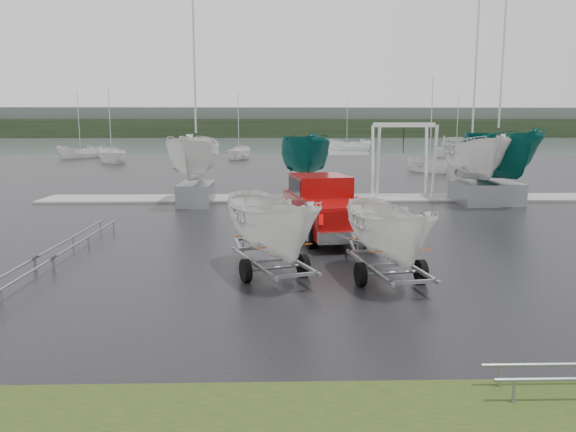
% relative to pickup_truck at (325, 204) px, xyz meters
% --- Properties ---
extents(ground_plane, '(120.00, 120.00, 0.00)m').
position_rel_pickup_truck_xyz_m(ground_plane, '(0.76, -3.21, -1.10)').
color(ground_plane, black).
rests_on(ground_plane, ground).
extents(lake, '(300.00, 300.00, 0.00)m').
position_rel_pickup_truck_xyz_m(lake, '(0.76, 96.79, -1.11)').
color(lake, slate).
rests_on(lake, ground).
extents(dock, '(30.00, 3.00, 0.12)m').
position_rel_pickup_truck_xyz_m(dock, '(0.76, 9.79, -1.05)').
color(dock, gray).
rests_on(dock, ground).
extents(treeline, '(300.00, 8.00, 6.00)m').
position_rel_pickup_truck_xyz_m(treeline, '(0.76, 166.79, 1.90)').
color(treeline, black).
rests_on(treeline, ground).
extents(far_hill, '(300.00, 6.00, 10.00)m').
position_rel_pickup_truck_xyz_m(far_hill, '(0.76, 174.79, 3.90)').
color(far_hill, '#4C5651').
rests_on(far_hill, ground).
extents(pickup_truck, '(3.10, 6.59, 2.11)m').
position_rel_pickup_truck_xyz_m(pickup_truck, '(0.00, 0.00, 0.00)').
color(pickup_truck, maroon).
rests_on(pickup_truck, ground).
extents(trailer_hitched, '(1.87, 3.74, 4.71)m').
position_rel_pickup_truck_xyz_m(trailer_hitched, '(1.03, -6.61, 1.46)').
color(trailer_hitched, gray).
rests_on(trailer_hitched, ground).
extents(trailer_parked, '(2.36, 3.79, 5.11)m').
position_rel_pickup_truck_xyz_m(trailer_parked, '(-1.93, -6.04, 1.67)').
color(trailer_parked, gray).
rests_on(trailer_parked, ground).
extents(boat_hoist, '(3.30, 2.18, 4.12)m').
position_rel_pickup_truck_xyz_m(boat_hoist, '(5.13, 9.79, 1.57)').
color(boat_hoist, silver).
rests_on(boat_hoist, ground).
extents(keelboat_0, '(2.42, 3.20, 10.59)m').
position_rel_pickup_truck_xyz_m(keelboat_0, '(-5.78, 7.79, 2.75)').
color(keelboat_0, gray).
rests_on(keelboat_0, ground).
extents(keelboat_1, '(2.46, 3.20, 7.64)m').
position_rel_pickup_truck_xyz_m(keelboat_1, '(-0.25, 7.99, 2.81)').
color(keelboat_1, gray).
rests_on(keelboat_1, ground).
extents(keelboat_2, '(2.43, 3.20, 10.60)m').
position_rel_pickup_truck_xyz_m(keelboat_2, '(8.32, 7.79, 2.76)').
color(keelboat_2, gray).
rests_on(keelboat_2, ground).
extents(keelboat_3, '(2.68, 3.20, 10.85)m').
position_rel_pickup_truck_xyz_m(keelboat_3, '(9.79, 8.09, 3.16)').
color(keelboat_3, gray).
rests_on(keelboat_3, ground).
extents(mast_rack_0, '(0.56, 6.50, 0.06)m').
position_rel_pickup_truck_xyz_m(mast_rack_0, '(-8.24, -2.21, -0.75)').
color(mast_rack_0, gray).
rests_on(mast_rack_0, ground).
extents(moored_boat_0, '(3.40, 3.43, 11.36)m').
position_rel_pickup_truck_xyz_m(moored_boat_0, '(-19.42, 41.19, -1.09)').
color(moored_boat_0, silver).
rests_on(moored_boat_0, ground).
extents(moored_boat_1, '(2.66, 2.71, 11.13)m').
position_rel_pickup_truck_xyz_m(moored_boat_1, '(-5.96, 47.25, -1.09)').
color(moored_boat_1, silver).
rests_on(moored_boat_1, ground).
extents(moored_boat_2, '(2.69, 2.72, 10.73)m').
position_rel_pickup_truck_xyz_m(moored_boat_2, '(11.64, 27.68, -1.09)').
color(moored_boat_2, silver).
rests_on(moored_boat_2, ground).
extents(moored_boat_3, '(2.49, 2.44, 10.97)m').
position_rel_pickup_truck_xyz_m(moored_boat_3, '(21.57, 51.07, -1.09)').
color(moored_boat_3, silver).
rests_on(moored_boat_3, ground).
extents(moored_boat_4, '(3.45, 3.46, 11.23)m').
position_rel_pickup_truck_xyz_m(moored_boat_4, '(-25.43, 49.15, -1.09)').
color(moored_boat_4, silver).
rests_on(moored_boat_4, ground).
extents(moored_boat_5, '(3.69, 3.64, 11.89)m').
position_rel_pickup_truck_xyz_m(moored_boat_5, '(9.98, 69.84, -1.10)').
color(moored_boat_5, silver).
rests_on(moored_boat_5, ground).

